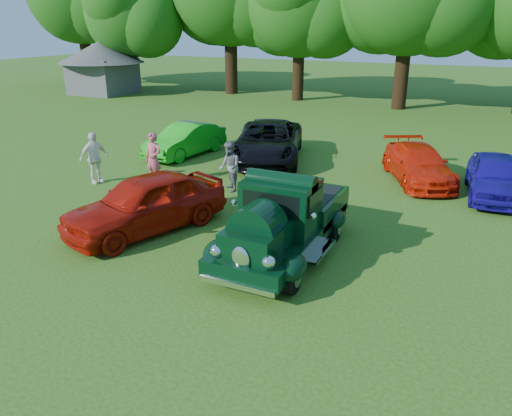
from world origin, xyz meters
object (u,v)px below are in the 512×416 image
at_px(back_car_blue, 495,176).
at_px(spectator_pink, 154,158).
at_px(back_car_orange, 418,164).
at_px(spectator_white, 94,158).
at_px(spectator_grey, 230,167).
at_px(gazebo, 102,61).
at_px(back_car_black, 268,142).
at_px(red_convertible, 146,203).
at_px(hero_pickup, 284,221).
at_px(back_car_lime, 185,140).

bearing_deg(back_car_blue, spectator_pink, -167.93).
bearing_deg(back_car_orange, spectator_white, -179.70).
height_order(spectator_pink, spectator_grey, spectator_pink).
relative_size(back_car_orange, gazebo, 0.66).
bearing_deg(back_car_black, spectator_white, -146.51).
bearing_deg(back_car_black, spectator_pink, -135.56).
distance_m(back_car_blue, spectator_pink, 11.24).
bearing_deg(back_car_blue, gazebo, 148.00).
bearing_deg(red_convertible, spectator_white, 167.70).
distance_m(back_car_black, spectator_pink, 5.02).
height_order(back_car_black, spectator_white, spectator_white).
height_order(hero_pickup, back_car_lime, hero_pickup).
height_order(back_car_orange, spectator_white, spectator_white).
bearing_deg(back_car_black, back_car_orange, -20.96).
height_order(hero_pickup, gazebo, gazebo).
bearing_deg(back_car_black, hero_pickup, -81.41).
xyz_separation_m(hero_pickup, gazebo, (-23.44, 20.21, 1.56)).
bearing_deg(spectator_pink, hero_pickup, -25.98).
height_order(hero_pickup, spectator_grey, hero_pickup).
bearing_deg(hero_pickup, gazebo, 139.24).
relative_size(red_convertible, back_car_orange, 1.07).
xyz_separation_m(spectator_pink, spectator_white, (-1.88, -0.85, 0.00)).
distance_m(hero_pickup, red_convertible, 3.91).
relative_size(spectator_pink, spectator_white, 0.99).
distance_m(hero_pickup, spectator_white, 8.44).
bearing_deg(spectator_white, back_car_orange, -45.27).
height_order(spectator_pink, spectator_white, spectator_white).
xyz_separation_m(hero_pickup, spectator_pink, (-6.21, 3.25, 0.05)).
relative_size(back_car_black, gazebo, 0.87).
xyz_separation_m(spectator_grey, spectator_white, (-4.64, -1.23, 0.07)).
relative_size(hero_pickup, gazebo, 0.78).
relative_size(hero_pickup, spectator_grey, 3.01).
xyz_separation_m(hero_pickup, spectator_grey, (-3.45, 3.64, -0.02)).
height_order(back_car_black, back_car_blue, back_car_black).
xyz_separation_m(back_car_orange, gazebo, (-25.43, 12.77, 1.78)).
distance_m(hero_pickup, back_car_lime, 10.11).
bearing_deg(back_car_lime, spectator_pink, -66.15).
distance_m(spectator_pink, gazebo, 24.22).
xyz_separation_m(spectator_white, gazebo, (-15.35, 17.80, 1.51)).
relative_size(hero_pickup, spectator_pink, 2.80).
distance_m(back_car_black, back_car_orange, 5.91).
bearing_deg(spectator_white, gazebo, 58.95).
xyz_separation_m(back_car_black, spectator_white, (-4.18, -5.31, 0.12)).
bearing_deg(hero_pickup, back_car_blue, 56.80).
bearing_deg(red_convertible, back_car_blue, 59.92).
bearing_deg(hero_pickup, spectator_white, 163.42).
xyz_separation_m(back_car_lime, spectator_grey, (3.89, -3.31, 0.17)).
height_order(back_car_blue, spectator_white, spectator_white).
bearing_deg(spectator_pink, spectator_white, -154.09).
relative_size(hero_pickup, red_convertible, 1.10).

